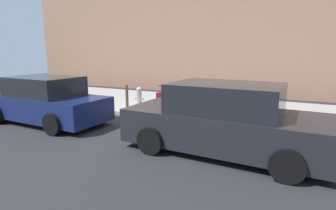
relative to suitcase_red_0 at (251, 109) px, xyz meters
name	(u,v)px	position (x,y,z in m)	size (l,w,h in m)	color
ground_plane	(130,117)	(4.10, 0.83, -0.53)	(40.00, 40.00, 0.00)	#28282B
sidewalk_curb	(162,103)	(4.10, -1.67, -0.46)	(18.00, 5.00, 0.14)	#9E9B93
suitcase_red_0	(251,109)	(0.00, 0.00, 0.00)	(0.48, 0.25, 1.10)	red
suitcase_teal_1	(233,109)	(0.56, 0.06, -0.04)	(0.46, 0.24, 0.92)	#0F606B
suitcase_black_2	(217,107)	(1.14, -0.06, -0.04)	(0.52, 0.25, 0.75)	black
suitcase_navy_3	(200,106)	(1.71, 0.01, -0.07)	(0.46, 0.25, 0.69)	navy
suitcase_silver_4	(187,105)	(2.24, -0.03, -0.08)	(0.43, 0.28, 0.84)	#9EA0A8
suitcase_olive_5	(173,106)	(2.75, 0.02, -0.13)	(0.43, 0.24, 0.57)	#59601E
suitcase_maroon_6	(162,102)	(3.24, -0.01, -0.04)	(0.37, 0.22, 0.98)	maroon
fire_hydrant	(139,97)	(4.21, 0.02, 0.06)	(0.39, 0.21, 0.85)	#99999E
bollard_post	(127,97)	(4.68, 0.17, 0.08)	(0.11, 0.11, 0.92)	brown
parked_car_charcoal_0	(225,120)	(0.16, 2.69, 0.24)	(4.70, 2.25, 1.62)	black
parked_car_navy_1	(46,101)	(6.13, 2.69, 0.20)	(4.32, 2.02, 1.53)	#141E4C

